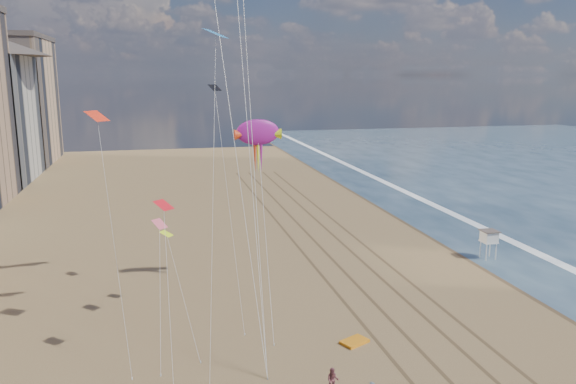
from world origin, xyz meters
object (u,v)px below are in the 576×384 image
at_px(grounded_kite, 354,342).
at_px(show_kite, 258,133).
at_px(kite_flyer_b, 333,380).
at_px(lifeguard_stand, 489,237).

xyz_separation_m(grounded_kite, show_kite, (-4.65, 12.22, 13.75)).
height_order(show_kite, kite_flyer_b, show_kite).
bearing_deg(lifeguard_stand, show_kite, -174.30).
distance_m(lifeguard_stand, kite_flyer_b, 30.91).
bearing_deg(kite_flyer_b, lifeguard_stand, 62.96).
distance_m(grounded_kite, show_kite, 18.97).
relative_size(grounded_kite, show_kite, 0.11).
height_order(lifeguard_stand, show_kite, show_kite).
bearing_deg(grounded_kite, show_kite, 84.90).
height_order(grounded_kite, kite_flyer_b, kite_flyer_b).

